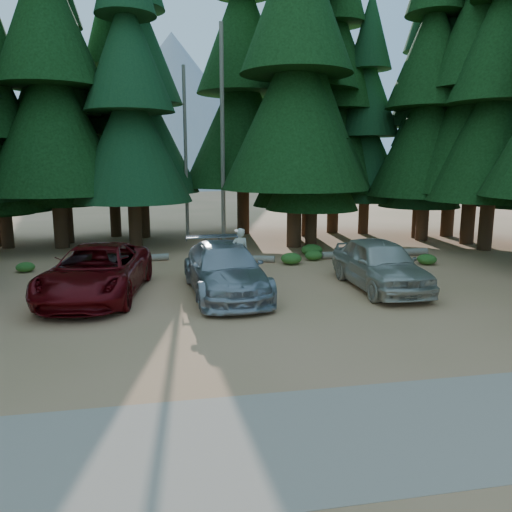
% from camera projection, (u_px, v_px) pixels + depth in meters
% --- Properties ---
extents(ground, '(160.00, 160.00, 0.00)m').
position_uv_depth(ground, '(256.00, 320.00, 14.85)').
color(ground, '#A57746').
rests_on(ground, ground).
extents(gravel_strip, '(26.00, 3.50, 0.01)m').
position_uv_depth(gravel_strip, '(325.00, 436.00, 8.57)').
color(gravel_strip, tan).
rests_on(gravel_strip, ground).
extents(forest_belt_north, '(36.00, 7.00, 22.00)m').
position_uv_depth(forest_belt_north, '(209.00, 241.00, 29.33)').
color(forest_belt_north, black).
rests_on(forest_belt_north, ground).
extents(snag_front, '(0.24, 0.24, 12.00)m').
position_uv_depth(snag_front, '(223.00, 136.00, 27.86)').
color(snag_front, gray).
rests_on(snag_front, ground).
extents(snag_back, '(0.20, 0.20, 10.00)m').
position_uv_depth(snag_back, '(186.00, 155.00, 29.14)').
color(snag_back, gray).
rests_on(snag_back, ground).
extents(mountain_peak, '(48.00, 50.00, 28.00)m').
position_uv_depth(mountain_peak, '(160.00, 119.00, 97.18)').
color(mountain_peak, '#96999E').
rests_on(mountain_peak, ground).
extents(red_pickup, '(3.80, 6.77, 1.79)m').
position_uv_depth(red_pickup, '(96.00, 272.00, 17.23)').
color(red_pickup, '#5F080C').
rests_on(red_pickup, ground).
extents(silver_minivan_center, '(2.84, 6.24, 1.77)m').
position_uv_depth(silver_minivan_center, '(225.00, 270.00, 17.59)').
color(silver_minivan_center, '#9D9FA5').
rests_on(silver_minivan_center, ground).
extents(silver_minivan_right, '(2.22, 5.46, 1.86)m').
position_uv_depth(silver_minivan_right, '(380.00, 264.00, 18.35)').
color(silver_minivan_right, '#B9B3A4').
rests_on(silver_minivan_right, ground).
extents(frisbee_player, '(0.69, 0.51, 1.74)m').
position_uv_depth(frisbee_player, '(240.00, 252.00, 18.06)').
color(frisbee_player, beige).
rests_on(frisbee_player, ground).
extents(log_left, '(4.53, 1.05, 0.32)m').
position_uv_depth(log_left, '(119.00, 260.00, 23.01)').
color(log_left, gray).
rests_on(log_left, ground).
extents(log_mid, '(3.65, 1.49, 0.31)m').
position_uv_depth(log_mid, '(235.00, 258.00, 23.45)').
color(log_mid, gray).
rests_on(log_mid, ground).
extents(log_right, '(5.53, 0.48, 0.35)m').
position_uv_depth(log_right, '(375.00, 253.00, 24.52)').
color(log_right, gray).
rests_on(log_right, ground).
extents(shrub_far_left, '(0.76, 0.76, 0.42)m').
position_uv_depth(shrub_far_left, '(25.00, 267.00, 21.20)').
color(shrub_far_left, '#1F591A').
rests_on(shrub_far_left, ground).
extents(shrub_left, '(1.01, 1.01, 0.56)m').
position_uv_depth(shrub_left, '(101.00, 263.00, 21.71)').
color(shrub_left, '#1F591A').
rests_on(shrub_left, ground).
extents(shrub_center_left, '(0.86, 0.86, 0.47)m').
position_uv_depth(shrub_center_left, '(213.00, 267.00, 21.18)').
color(shrub_center_left, '#1F591A').
rests_on(shrub_center_left, ground).
extents(shrub_center_right, '(0.95, 0.95, 0.52)m').
position_uv_depth(shrub_center_right, '(291.00, 259.00, 22.80)').
color(shrub_center_right, '#1F591A').
rests_on(shrub_center_right, ground).
extents(shrub_right, '(0.83, 0.83, 0.45)m').
position_uv_depth(shrub_right, '(314.00, 255.00, 23.72)').
color(shrub_right, '#1F591A').
rests_on(shrub_right, ground).
extents(shrub_far_right, '(1.06, 1.06, 0.58)m').
position_uv_depth(shrub_far_right, '(312.00, 250.00, 24.80)').
color(shrub_far_right, '#1F591A').
rests_on(shrub_far_right, ground).
extents(shrub_edge_east, '(0.87, 0.87, 0.48)m').
position_uv_depth(shrub_edge_east, '(427.00, 259.00, 22.75)').
color(shrub_edge_east, '#1F591A').
rests_on(shrub_edge_east, ground).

